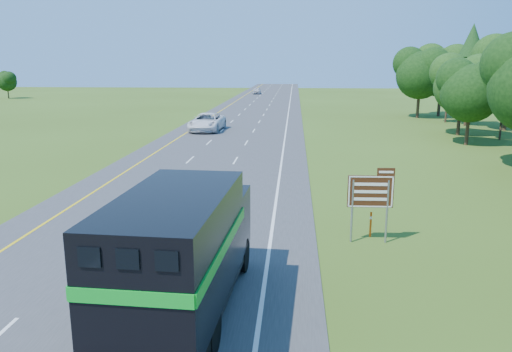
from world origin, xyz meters
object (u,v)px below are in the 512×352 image
object	(u,v)px
horse_truck	(182,251)
white_suv	(207,122)
exit_sign	(371,195)
far_car	(257,91)

from	to	relation	value
horse_truck	white_suv	bearing A→B (deg)	101.90
exit_sign	horse_truck	bearing A→B (deg)	-134.03
horse_truck	white_suv	world-z (taller)	horse_truck
far_car	exit_sign	bearing A→B (deg)	-84.01
exit_sign	white_suv	bearing A→B (deg)	108.93
horse_truck	far_car	size ratio (longest dim) A/B	2.02
white_suv	far_car	xyz separation A→B (m)	(0.40, 70.19, -0.22)
far_car	white_suv	bearing A→B (deg)	-91.27
horse_truck	far_car	distance (m)	112.97
far_car	exit_sign	xyz separation A→B (m)	(12.85, -105.63, 1.32)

